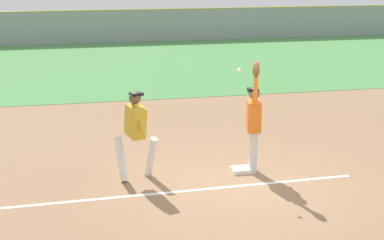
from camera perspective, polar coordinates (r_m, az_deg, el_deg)
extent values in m
plane|color=#936D4C|center=(12.26, 4.67, -5.65)|extent=(70.67, 70.67, 0.00)
cube|color=#4C8C47|center=(26.45, -5.34, 5.03)|extent=(52.77, 14.21, 0.01)
cube|color=white|center=(11.50, -13.68, -7.36)|extent=(12.00, 0.45, 0.01)
cube|color=white|center=(12.89, 4.41, -4.45)|extent=(0.39, 0.39, 0.08)
cylinder|color=silver|center=(12.91, 5.40, -2.66)|extent=(0.18, 0.18, 0.85)
cylinder|color=silver|center=(12.72, 5.49, -2.92)|extent=(0.18, 0.18, 0.85)
cube|color=orange|center=(12.62, 5.52, 0.36)|extent=(0.35, 0.49, 0.60)
sphere|color=#8C6647|center=(12.52, 5.57, 2.39)|extent=(0.28, 0.28, 0.23)
cube|color=black|center=(12.51, 5.44, 2.72)|extent=(0.26, 0.24, 0.05)
cylinder|color=orange|center=(12.28, 5.70, 2.89)|extent=(0.11, 0.11, 0.62)
cylinder|color=orange|center=(12.77, 5.46, 1.90)|extent=(0.23, 0.62, 0.09)
ellipsoid|color=brown|center=(12.22, 5.74, 4.54)|extent=(0.20, 0.30, 0.32)
cylinder|color=white|center=(12.43, -3.67, -3.29)|extent=(0.27, 0.46, 0.85)
cylinder|color=white|center=(12.34, -6.33, -3.48)|extent=(0.27, 0.46, 0.85)
cube|color=gold|center=(12.18, -5.07, -0.13)|extent=(0.41, 0.58, 0.66)
sphere|color=brown|center=(12.08, -5.12, 1.96)|extent=(0.29, 0.29, 0.23)
cube|color=black|center=(12.08, -4.99, 2.33)|extent=(0.27, 0.26, 0.05)
cylinder|color=gold|center=(12.36, -5.52, 0.46)|extent=(0.21, 0.41, 0.58)
cylinder|color=gold|center=(11.97, -4.62, 0.03)|extent=(0.21, 0.41, 0.58)
sphere|color=white|center=(12.15, 4.22, 4.46)|extent=(0.07, 0.07, 0.07)
cube|color=#93999E|center=(33.34, -7.13, 8.25)|extent=(52.77, 0.06, 1.63)
cylinder|color=yellow|center=(33.27, -7.17, 9.70)|extent=(52.77, 0.06, 0.06)
cylinder|color=gray|center=(33.34, -7.13, 8.25)|extent=(0.08, 0.08, 1.63)
cylinder|color=gray|center=(37.17, 13.76, 8.54)|extent=(0.08, 0.08, 1.63)
cube|color=#B21E1E|center=(36.93, -14.11, 8.11)|extent=(4.53, 2.24, 0.55)
cube|color=#2D333D|center=(36.89, -14.15, 8.85)|extent=(2.33, 1.91, 0.40)
cylinder|color=black|center=(38.02, -11.99, 7.97)|extent=(0.62, 0.27, 0.60)
cylinder|color=black|center=(36.14, -11.66, 7.69)|extent=(0.62, 0.27, 0.60)
cylinder|color=black|center=(37.84, -16.39, 7.68)|extent=(0.62, 0.27, 0.60)
cylinder|color=black|center=(35.95, -16.29, 7.38)|extent=(0.62, 0.27, 0.60)
cube|color=#B7B7BC|center=(36.59, -7.00, 8.38)|extent=(4.58, 2.36, 0.55)
cube|color=#2D333D|center=(36.55, -7.02, 9.12)|extent=(2.38, 1.97, 0.40)
cylinder|color=black|center=(37.87, -5.15, 8.19)|extent=(0.62, 0.28, 0.60)
cylinder|color=black|center=(36.05, -4.38, 7.92)|extent=(0.62, 0.28, 0.60)
cylinder|color=black|center=(37.26, -9.51, 7.96)|extent=(0.62, 0.28, 0.60)
cylinder|color=black|center=(35.40, -8.95, 7.68)|extent=(0.62, 0.28, 0.60)
cube|color=black|center=(37.49, 0.77, 8.61)|extent=(4.48, 2.10, 0.55)
cube|color=#2D333D|center=(37.45, 0.77, 9.34)|extent=(2.28, 1.85, 0.40)
cylinder|color=black|center=(38.75, 2.61, 8.37)|extent=(0.61, 0.25, 0.60)
cylinder|color=black|center=(36.91, 3.29, 8.08)|extent=(0.61, 0.25, 0.60)
cylinder|color=black|center=(38.19, -1.67, 8.29)|extent=(0.61, 0.25, 0.60)
cylinder|color=black|center=(36.32, -1.19, 8.00)|extent=(0.61, 0.25, 0.60)
cube|color=#23389E|center=(39.31, 8.60, 8.71)|extent=(4.50, 2.14, 0.55)
cube|color=#2D333D|center=(39.27, 8.63, 9.40)|extent=(2.29, 1.87, 0.40)
cylinder|color=black|center=(40.71, 10.11, 8.44)|extent=(0.61, 0.25, 0.60)
cylinder|color=black|center=(38.94, 11.08, 8.15)|extent=(0.61, 0.25, 0.60)
cylinder|color=black|center=(39.81, 6.15, 8.45)|extent=(0.61, 0.25, 0.60)
cylinder|color=black|center=(37.99, 6.95, 8.17)|extent=(0.61, 0.25, 0.60)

